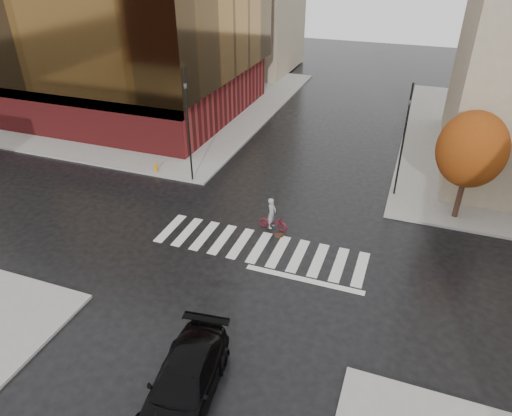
# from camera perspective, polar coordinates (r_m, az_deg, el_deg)

# --- Properties ---
(ground) EXTENTS (120.00, 120.00, 0.00)m
(ground) POSITION_cam_1_polar(r_m,az_deg,el_deg) (24.59, 0.01, -5.58)
(ground) COLOR black
(ground) RESTS_ON ground
(sidewalk_nw) EXTENTS (30.00, 30.00, 0.15)m
(sidewalk_nw) POSITION_cam_1_polar(r_m,az_deg,el_deg) (50.52, -14.67, 13.11)
(sidewalk_nw) COLOR gray
(sidewalk_nw) RESTS_ON ground
(crosswalk) EXTENTS (12.00, 3.00, 0.01)m
(crosswalk) POSITION_cam_1_polar(r_m,az_deg,el_deg) (24.97, 0.41, -4.93)
(crosswalk) COLOR silver
(crosswalk) RESTS_ON ground
(office_glass) EXTENTS (27.00, 19.00, 16.00)m
(office_glass) POSITION_cam_1_polar(r_m,az_deg,el_deg) (47.00, -19.28, 21.52)
(office_glass) COLOR maroon
(office_glass) RESTS_ON sidewalk_nw
(tree_ne_a) EXTENTS (3.80, 3.80, 6.50)m
(tree_ne_a) POSITION_cam_1_polar(r_m,az_deg,el_deg) (28.07, 25.36, 6.60)
(tree_ne_a) COLOR #2F2014
(tree_ne_a) RESTS_ON sidewalk_ne
(sedan) EXTENTS (2.93, 5.80, 1.61)m
(sedan) POSITION_cam_1_polar(r_m,az_deg,el_deg) (17.71, -8.97, -20.80)
(sedan) COLOR black
(sedan) RESTS_ON ground
(cyclist) EXTENTS (1.80, 0.77, 2.00)m
(cyclist) POSITION_cam_1_polar(r_m,az_deg,el_deg) (26.14, 2.10, -1.37)
(cyclist) COLOR maroon
(cyclist) RESTS_ON ground
(traffic_light_nw) EXTENTS (0.23, 0.21, 7.71)m
(traffic_light_nw) POSITION_cam_1_polar(r_m,az_deg,el_deg) (30.18, -8.54, 11.11)
(traffic_light_nw) COLOR black
(traffic_light_nw) RESTS_ON sidewalk_nw
(traffic_light_ne) EXTENTS (0.18, 0.21, 7.26)m
(traffic_light_ne) POSITION_cam_1_polar(r_m,az_deg,el_deg) (29.46, 18.06, 8.77)
(traffic_light_ne) COLOR black
(traffic_light_ne) RESTS_ON sidewalk_ne
(fire_hydrant) EXTENTS (0.24, 0.24, 0.67)m
(fire_hydrant) POSITION_cam_1_polar(r_m,az_deg,el_deg) (33.33, -12.42, 5.06)
(fire_hydrant) COLOR #CA7D0B
(fire_hydrant) RESTS_ON sidewalk_nw
(manhole) EXTENTS (0.57, 0.57, 0.01)m
(manhole) POSITION_cam_1_polar(r_m,az_deg,el_deg) (25.94, 2.87, -3.45)
(manhole) COLOR #51311D
(manhole) RESTS_ON ground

